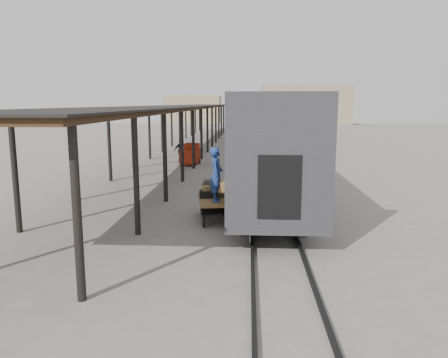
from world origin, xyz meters
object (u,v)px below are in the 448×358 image
luggage_tug (190,155)px  pedestrian (181,151)px  baggage_cart (216,203)px  porter (216,174)px

luggage_tug → pedestrian: size_ratio=1.05×
luggage_tug → pedestrian: bearing=137.3°
baggage_cart → luggage_tug: bearing=92.5°
baggage_cart → porter: porter is taller
luggage_tug → porter: porter is taller
baggage_cart → luggage_tug: size_ratio=1.37×
baggage_cart → porter: 1.36m
baggage_cart → porter: size_ratio=1.31×
baggage_cart → porter: bearing=-92.5°
baggage_cart → luggage_tug: (-2.92, 14.71, 0.05)m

